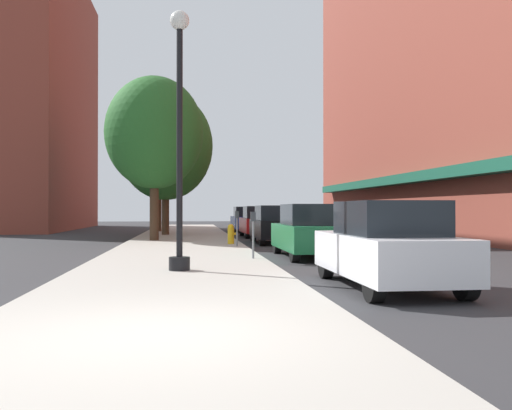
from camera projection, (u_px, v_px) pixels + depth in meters
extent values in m
plane|color=#2D2D30|center=(275.00, 243.00, 24.61)|extent=(90.00, 90.00, 0.00)
cube|color=#A8A399|center=(183.00, 241.00, 25.13)|extent=(4.80, 50.00, 0.12)
cube|color=brown|center=(467.00, 24.00, 29.97)|extent=(6.00, 40.00, 22.75)
cube|color=#144C38|center=(407.00, 179.00, 29.51)|extent=(0.90, 34.00, 0.50)
cube|color=brown|center=(37.00, 101.00, 41.77)|extent=(6.00, 18.00, 19.17)
cylinder|color=black|center=(179.00, 264.00, 12.71)|extent=(0.48, 0.48, 0.30)
cylinder|color=black|center=(180.00, 142.00, 12.73)|extent=(0.14, 0.14, 5.20)
sphere|color=silver|center=(180.00, 20.00, 12.75)|extent=(0.44, 0.44, 0.44)
cylinder|color=gold|center=(231.00, 236.00, 22.34)|extent=(0.26, 0.26, 0.62)
sphere|color=gold|center=(231.00, 227.00, 22.34)|extent=(0.24, 0.24, 0.24)
cylinder|color=gold|center=(234.00, 234.00, 22.36)|extent=(0.12, 0.10, 0.10)
cylinder|color=slate|center=(237.00, 232.00, 21.08)|extent=(0.06, 0.06, 1.05)
cube|color=#33383D|center=(237.00, 215.00, 21.08)|extent=(0.14, 0.09, 0.26)
cylinder|color=slate|center=(253.00, 240.00, 15.76)|extent=(0.06, 0.06, 1.05)
cube|color=#33383D|center=(253.00, 216.00, 15.77)|extent=(0.14, 0.09, 0.26)
cylinder|color=#422D1E|center=(165.00, 208.00, 30.36)|extent=(0.40, 0.40, 2.90)
ellipsoid|color=#235B23|center=(166.00, 146.00, 30.39)|extent=(5.11, 5.11, 5.87)
cylinder|color=#422D1E|center=(158.00, 203.00, 35.16)|extent=(0.40, 0.40, 3.53)
ellipsoid|color=#235B23|center=(158.00, 146.00, 35.18)|extent=(4.88, 4.88, 5.62)
cylinder|color=#422D1E|center=(154.00, 205.00, 24.95)|extent=(0.40, 0.40, 3.16)
ellipsoid|color=#235B23|center=(154.00, 133.00, 24.97)|extent=(4.36, 4.36, 5.01)
cylinder|color=black|center=(326.00, 264.00, 12.21)|extent=(0.22, 0.64, 0.64)
cylinder|color=black|center=(395.00, 263.00, 12.39)|extent=(0.22, 0.64, 0.64)
cylinder|color=black|center=(374.00, 283.00, 9.03)|extent=(0.22, 0.64, 0.64)
cylinder|color=black|center=(466.00, 281.00, 9.22)|extent=(0.22, 0.64, 0.64)
cube|color=silver|center=(386.00, 254.00, 10.72)|extent=(1.80, 4.30, 0.76)
cube|color=black|center=(389.00, 218.00, 10.57)|extent=(1.56, 2.20, 0.64)
cylinder|color=black|center=(277.00, 244.00, 18.99)|extent=(0.22, 0.64, 0.64)
cylinder|color=black|center=(322.00, 244.00, 19.18)|extent=(0.22, 0.64, 0.64)
cylinder|color=black|center=(295.00, 251.00, 15.82)|extent=(0.22, 0.64, 0.64)
cylinder|color=black|center=(349.00, 251.00, 16.00)|extent=(0.22, 0.64, 0.64)
cube|color=#196638|center=(310.00, 237.00, 17.50)|extent=(1.80, 4.30, 0.76)
cube|color=black|center=(311.00, 214.00, 17.35)|extent=(1.56, 2.20, 0.64)
cylinder|color=black|center=(253.00, 235.00, 26.10)|extent=(0.22, 0.64, 0.64)
cylinder|color=black|center=(286.00, 234.00, 26.28)|extent=(0.22, 0.64, 0.64)
cylinder|color=black|center=(262.00, 238.00, 22.92)|extent=(0.22, 0.64, 0.64)
cylinder|color=black|center=(300.00, 238.00, 23.10)|extent=(0.22, 0.64, 0.64)
cube|color=black|center=(275.00, 229.00, 24.60)|extent=(1.80, 4.30, 0.76)
cube|color=black|center=(275.00, 213.00, 24.46)|extent=(1.56, 2.20, 0.64)
cylinder|color=black|center=(242.00, 230.00, 31.70)|extent=(0.22, 0.64, 0.64)
cylinder|color=black|center=(269.00, 230.00, 31.88)|extent=(0.22, 0.64, 0.64)
cylinder|color=black|center=(248.00, 232.00, 28.52)|extent=(0.22, 0.64, 0.64)
cylinder|color=black|center=(278.00, 232.00, 28.71)|extent=(0.22, 0.64, 0.64)
cube|color=red|center=(259.00, 225.00, 30.21)|extent=(1.80, 4.30, 0.76)
cube|color=black|center=(259.00, 212.00, 30.06)|extent=(1.56, 2.20, 0.64)
cylinder|color=black|center=(233.00, 226.00, 38.39)|extent=(0.22, 0.64, 0.64)
cylinder|color=black|center=(255.00, 226.00, 38.58)|extent=(0.22, 0.64, 0.64)
cylinder|color=black|center=(237.00, 228.00, 35.21)|extent=(0.22, 0.64, 0.64)
cylinder|color=black|center=(261.00, 228.00, 35.40)|extent=(0.22, 0.64, 0.64)
cube|color=#1E389E|center=(246.00, 222.00, 36.90)|extent=(1.80, 4.30, 0.76)
cube|color=black|center=(247.00, 212.00, 36.75)|extent=(1.56, 2.20, 0.64)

